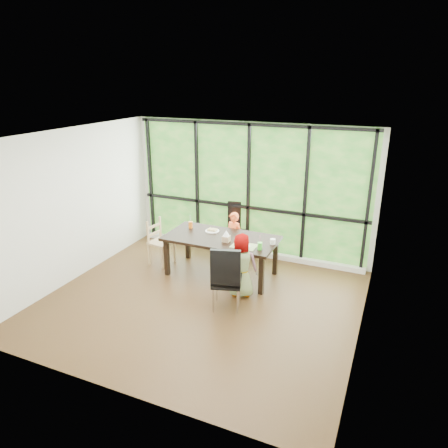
{
  "coord_description": "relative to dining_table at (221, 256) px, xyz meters",
  "views": [
    {
      "loc": [
        2.73,
        -5.36,
        3.53
      ],
      "look_at": [
        0.01,
        0.95,
        1.05
      ],
      "focal_mm": 33.16,
      "sensor_mm": 36.0,
      "label": 1
    }
  ],
  "objects": [
    {
      "name": "green_cup",
      "position": [
        0.83,
        -0.27,
        0.44
      ],
      "size": [
        0.08,
        0.08,
        0.13
      ],
      "primitive_type": "cylinder",
      "color": "#48D436",
      "rests_on": "dining_table"
    },
    {
      "name": "back_wall",
      "position": [
        0.09,
        1.2,
        0.98
      ],
      "size": [
        5.0,
        0.0,
        5.0
      ],
      "primitive_type": "plane",
      "rotation": [
        1.57,
        0.0,
        0.0
      ],
      "color": "silver",
      "rests_on": "ground"
    },
    {
      "name": "straw_white",
      "position": [
        -0.73,
        0.21,
        0.54
      ],
      "size": [
        0.01,
        0.04,
        0.2
      ],
      "primitive_type": "cylinder",
      "rotation": [
        0.14,
        0.0,
        0.0
      ],
      "color": "white",
      "rests_on": "orange_cup"
    },
    {
      "name": "dining_table",
      "position": [
        0.0,
        0.0,
        0.0
      ],
      "size": [
        2.08,
        1.11,
        0.75
      ],
      "primitive_type": "cube",
      "rotation": [
        0.0,
        0.0,
        0.04
      ],
      "color": "black",
      "rests_on": "ground"
    },
    {
      "name": "child_older",
      "position": [
        0.6,
        -0.57,
        0.18
      ],
      "size": [
        0.62,
        0.49,
        1.1
      ],
      "primitive_type": "imported",
      "rotation": [
        0.0,
        0.0,
        3.44
      ],
      "color": "gray",
      "rests_on": "ground"
    },
    {
      "name": "plate_far",
      "position": [
        -0.27,
        0.2,
        0.38
      ],
      "size": [
        0.27,
        0.27,
        0.02
      ],
      "primitive_type": "cylinder",
      "color": "white",
      "rests_on": "dining_table"
    },
    {
      "name": "foliage_backdrop",
      "position": [
        0.09,
        1.18,
        0.98
      ],
      "size": [
        4.8,
        0.02,
        2.65
      ],
      "primitive_type": "cube",
      "color": "#1B5219",
      "rests_on": "back_wall"
    },
    {
      "name": "child_toddler",
      "position": [
        -0.0,
        0.61,
        0.14
      ],
      "size": [
        0.43,
        0.33,
        1.03
      ],
      "primitive_type": "imported",
      "rotation": [
        0.0,
        0.0,
        -0.26
      ],
      "color": "#FB5D27",
      "rests_on": "ground"
    },
    {
      "name": "crepe_rolls_far",
      "position": [
        -0.27,
        0.2,
        0.41
      ],
      "size": [
        0.2,
        0.12,
        0.04
      ],
      "primitive_type": null,
      "color": "tan",
      "rests_on": "plate_far"
    },
    {
      "name": "plate_near",
      "position": [
        0.53,
        -0.24,
        0.38
      ],
      "size": [
        0.23,
        0.23,
        0.01
      ],
      "primitive_type": "cylinder",
      "color": "white",
      "rests_on": "dining_table"
    },
    {
      "name": "window_sill",
      "position": [
        0.09,
        1.1,
        -0.33
      ],
      "size": [
        4.8,
        0.12,
        0.1
      ],
      "primitive_type": "cube",
      "color": "silver",
      "rests_on": "ground"
    },
    {
      "name": "window_mullions",
      "position": [
        0.09,
        1.14,
        0.98
      ],
      "size": [
        4.8,
        0.06,
        2.65
      ],
      "primitive_type": null,
      "color": "black",
      "rests_on": "back_wall"
    },
    {
      "name": "chair_interior_leather",
      "position": [
        0.55,
        -1.03,
        0.17
      ],
      "size": [
        0.57,
        0.57,
        1.08
      ],
      "primitive_type": "cube",
      "rotation": [
        0.0,
        0.0,
        3.43
      ],
      "color": "black",
      "rests_on": "ground"
    },
    {
      "name": "chair_window_leather",
      "position": [
        -0.06,
        1.01,
        0.17
      ],
      "size": [
        0.59,
        0.59,
        1.08
      ],
      "primitive_type": "cube",
      "rotation": [
        0.0,
        0.0,
        0.35
      ],
      "color": "black",
      "rests_on": "ground"
    },
    {
      "name": "crepe_rolls_near",
      "position": [
        0.53,
        -0.24,
        0.41
      ],
      "size": [
        0.15,
        0.12,
        0.04
      ],
      "primitive_type": null,
      "color": "tan",
      "rests_on": "plate_near"
    },
    {
      "name": "white_mug",
      "position": [
        0.96,
        0.05,
        0.42
      ],
      "size": [
        0.09,
        0.09,
        0.09
      ],
      "primitive_type": "cylinder",
      "color": "white",
      "rests_on": "dining_table"
    },
    {
      "name": "tissue_box",
      "position": [
        0.17,
        -0.16,
        0.43
      ],
      "size": [
        0.12,
        0.12,
        0.11
      ],
      "primitive_type": "cube",
      "color": "tan",
      "rests_on": "dining_table"
    },
    {
      "name": "straw_pink",
      "position": [
        0.83,
        -0.27,
        0.54
      ],
      "size": [
        0.01,
        0.04,
        0.2
      ],
      "primitive_type": "cylinder",
      "rotation": [
        0.14,
        0.0,
        0.0
      ],
      "color": "pink",
      "rests_on": "green_cup"
    },
    {
      "name": "tissue",
      "position": [
        0.17,
        -0.16,
        0.54
      ],
      "size": [
        0.12,
        0.12,
        0.11
      ],
      "primitive_type": "cone",
      "color": "white",
      "rests_on": "tissue_box"
    },
    {
      "name": "chair_end_beech",
      "position": [
        -1.27,
        -0.02,
        0.08
      ],
      "size": [
        0.46,
        0.48,
        0.9
      ],
      "primitive_type": "cube",
      "rotation": [
        0.0,
        0.0,
        1.41
      ],
      "color": "tan",
      "rests_on": "ground"
    },
    {
      "name": "ground",
      "position": [
        0.09,
        -1.05,
        -0.38
      ],
      "size": [
        5.0,
        5.0,
        0.0
      ],
      "primitive_type": "plane",
      "color": "black",
      "rests_on": "ground"
    },
    {
      "name": "orange_cup",
      "position": [
        -0.73,
        0.21,
        0.44
      ],
      "size": [
        0.08,
        0.08,
        0.13
      ],
      "primitive_type": "cylinder",
      "color": "orange",
      "rests_on": "dining_table"
    },
    {
      "name": "placemat",
      "position": [
        0.53,
        -0.23,
        0.38
      ],
      "size": [
        0.43,
        0.31,
        0.01
      ],
      "primitive_type": "cube",
      "color": "tan",
      "rests_on": "dining_table"
    }
  ]
}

